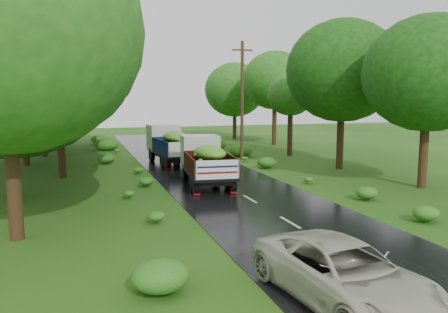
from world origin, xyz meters
name	(u,v)px	position (x,y,z in m)	size (l,w,h in m)	color
ground	(355,261)	(0.00, 0.00, 0.00)	(120.00, 120.00, 0.00)	#14480F
road	(278,216)	(0.00, 5.00, 0.01)	(6.50, 80.00, 0.02)	black
road_lines	(268,209)	(0.00, 6.00, 0.02)	(0.12, 69.60, 0.00)	#BFB78C
truck_near	(205,158)	(-0.96, 11.96, 1.41)	(2.70, 6.10, 2.48)	black
truck_far	(170,143)	(-1.21, 19.98, 1.49)	(2.66, 6.40, 2.63)	black
car	(343,273)	(-1.80, -2.10, 0.71)	(2.28, 4.94, 1.37)	beige
utility_pole	(242,100)	(4.25, 20.24, 4.48)	(1.53, 0.26, 8.70)	#382616
trees_left	(36,61)	(-9.77, 21.96, 7.02)	(7.12, 36.15, 10.30)	black
trees_right	(298,83)	(9.52, 21.54, 5.80)	(5.86, 32.22, 8.01)	black
shrubs	(212,171)	(0.00, 14.00, 0.35)	(11.90, 44.00, 0.70)	#246A19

